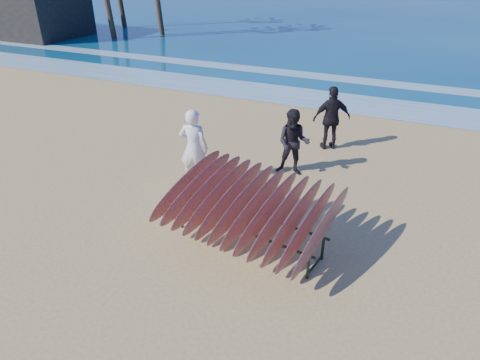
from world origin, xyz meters
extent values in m
plane|color=tan|center=(0.00, 0.00, 0.00)|extent=(120.00, 120.00, 0.00)
plane|color=white|center=(0.00, 10.00, 0.01)|extent=(160.00, 160.00, 0.00)
plane|color=white|center=(0.00, 13.50, 0.01)|extent=(160.00, 160.00, 0.00)
cylinder|color=black|center=(-0.98, -0.07, 0.25)|extent=(0.06, 0.06, 0.50)
cylinder|color=black|center=(1.95, -0.54, 0.25)|extent=(0.06, 0.06, 0.50)
cylinder|color=black|center=(-0.87, 0.57, 0.25)|extent=(0.06, 0.06, 0.50)
cylinder|color=black|center=(2.05, 0.10, 0.25)|extent=(0.06, 0.06, 0.50)
cylinder|color=black|center=(0.48, -0.31, 0.50)|extent=(3.17, 0.57, 0.06)
cylinder|color=black|center=(0.59, 0.33, 0.50)|extent=(3.17, 0.57, 0.06)
cylinder|color=black|center=(-0.92, 0.25, 0.08)|extent=(0.15, 0.65, 0.04)
cylinder|color=black|center=(2.00, -0.22, 0.08)|extent=(0.15, 0.65, 0.04)
ellipsoid|color=#650710|center=(-0.99, 0.26, 0.91)|extent=(0.46, 2.49, 1.07)
ellipsoid|color=#650710|center=(-0.72, 0.22, 0.91)|extent=(0.46, 2.49, 1.07)
ellipsoid|color=#650710|center=(-0.44, 0.17, 0.91)|extent=(0.46, 2.49, 1.07)
ellipsoid|color=#650710|center=(-0.16, 0.13, 0.91)|extent=(0.46, 2.49, 1.07)
ellipsoid|color=#650710|center=(0.12, 0.08, 0.91)|extent=(0.46, 2.49, 1.07)
ellipsoid|color=#650710|center=(0.40, 0.04, 0.91)|extent=(0.46, 2.49, 1.07)
ellipsoid|color=#650710|center=(0.68, -0.01, 0.91)|extent=(0.46, 2.49, 1.07)
ellipsoid|color=#650710|center=(0.95, -0.05, 0.91)|extent=(0.46, 2.49, 1.07)
ellipsoid|color=#650710|center=(1.23, -0.10, 0.91)|extent=(0.46, 2.49, 1.07)
ellipsoid|color=#650710|center=(1.51, -0.14, 0.91)|extent=(0.46, 2.49, 1.07)
ellipsoid|color=#650710|center=(1.79, -0.19, 0.91)|extent=(0.46, 2.49, 1.07)
ellipsoid|color=#650710|center=(2.07, -0.23, 0.91)|extent=(0.46, 2.49, 1.07)
imported|color=white|center=(-1.68, 1.76, 1.00)|extent=(0.81, 0.61, 2.00)
imported|color=black|center=(0.38, 3.33, 0.89)|extent=(0.96, 0.81, 1.78)
imported|color=black|center=(0.89, 5.40, 0.95)|extent=(1.19, 0.97, 1.90)
cube|color=#2D2823|center=(-23.77, 16.15, 1.99)|extent=(8.94, 4.97, 3.98)
camera|label=1|loc=(3.29, -6.56, 5.28)|focal=32.00mm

